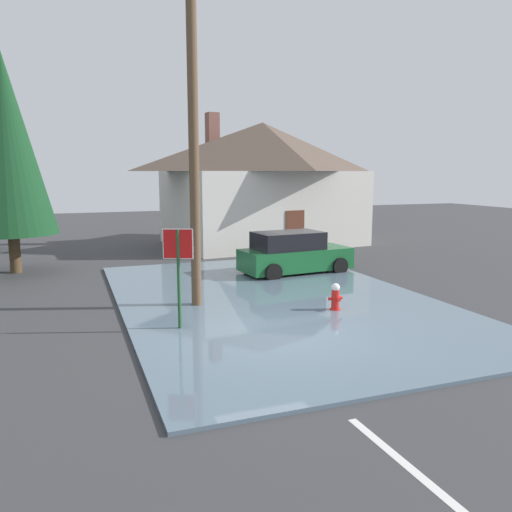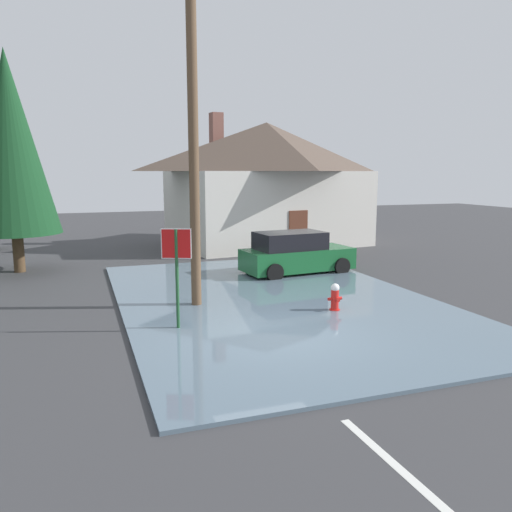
% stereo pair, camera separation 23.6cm
% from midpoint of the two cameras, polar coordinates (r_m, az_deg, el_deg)
% --- Properties ---
extents(ground_plane, '(80.00, 80.00, 0.10)m').
position_cam_midpoint_polar(ground_plane, '(11.94, 2.02, -9.39)').
color(ground_plane, '#38383A').
extents(flood_puddle, '(8.90, 13.61, 0.08)m').
position_cam_midpoint_polar(flood_puddle, '(15.21, 1.55, -4.89)').
color(flood_puddle, slate).
rests_on(flood_puddle, ground).
extents(lane_stop_bar, '(3.31, 0.53, 0.01)m').
position_cam_midpoint_polar(lane_stop_bar, '(10.14, 3.69, -12.59)').
color(lane_stop_bar, silver).
rests_on(lane_stop_bar, ground).
extents(lane_center_stripe, '(0.20, 3.35, 0.01)m').
position_cam_midpoint_polar(lane_center_stripe, '(7.20, 17.37, -22.85)').
color(lane_center_stripe, silver).
rests_on(lane_center_stripe, ground).
extents(stop_sign_near, '(0.67, 0.29, 2.49)m').
position_cam_midpoint_polar(stop_sign_near, '(12.11, -9.29, -0.30)').
color(stop_sign_near, '#1E4C28').
rests_on(stop_sign_near, ground).
extents(fire_hydrant, '(0.41, 0.35, 0.81)m').
position_cam_midpoint_polar(fire_hydrant, '(14.03, 8.44, -4.70)').
color(fire_hydrant, red).
rests_on(fire_hydrant, ground).
extents(utility_pole, '(1.60, 0.28, 9.42)m').
position_cam_midpoint_polar(utility_pole, '(14.15, -7.54, 13.77)').
color(utility_pole, brown).
rests_on(utility_pole, ground).
extents(house, '(10.78, 8.31, 6.84)m').
position_cam_midpoint_polar(house, '(27.09, 0.48, 8.36)').
color(house, beige).
rests_on(house, ground).
extents(parked_car, '(4.30, 2.27, 1.61)m').
position_cam_midpoint_polar(parked_car, '(19.06, 3.88, 0.25)').
color(parked_car, '#195B2D').
rests_on(parked_car, ground).
extents(pine_tree_short_left, '(3.30, 3.30, 8.25)m').
position_cam_midpoint_polar(pine_tree_short_left, '(21.18, -26.58, 11.31)').
color(pine_tree_short_left, '#4C3823').
rests_on(pine_tree_short_left, ground).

